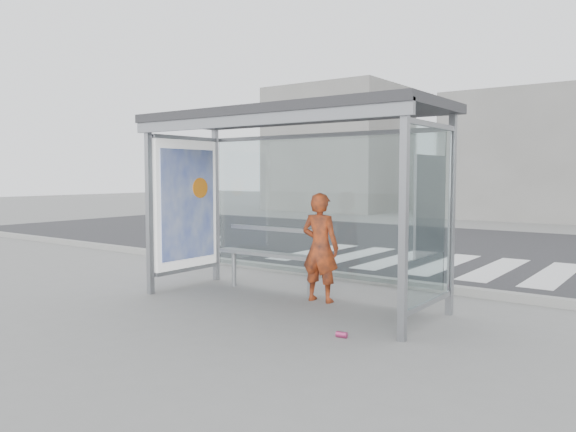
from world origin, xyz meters
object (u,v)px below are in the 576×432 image
Objects in this scene: bus_shelter at (269,158)px; person at (320,247)px; bench at (271,254)px; soda_can at (342,335)px.

person is at bearing 25.11° from bus_shelter.
bench reaches higher than soda_can.
bench is at bearing 145.11° from soda_can.
person is 12.52× the size of soda_can.
person reaches higher than bench.
bus_shelter reaches higher than person.
soda_can is at bearing 126.27° from person.
person is at bearing -7.71° from bench.
bench is (-0.31, 0.44, -1.42)m from bus_shelter.
person reaches higher than soda_can.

